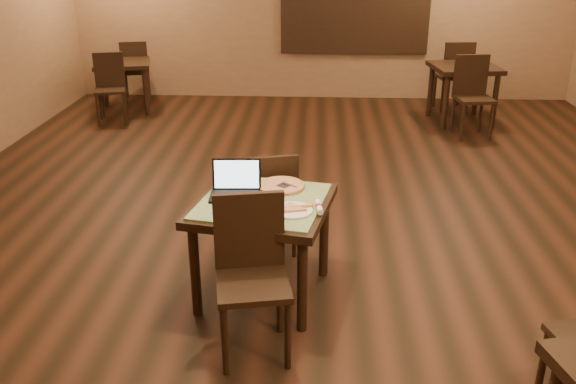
# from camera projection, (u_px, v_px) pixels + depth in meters

# --- Properties ---
(ground) EXTENTS (10.00, 10.00, 0.00)m
(ground) POSITION_uv_depth(u_px,v_px,m) (321.00, 230.00, 5.58)
(ground) COLOR black
(ground) RESTS_ON ground
(wall_back) EXTENTS (8.00, 0.02, 3.00)m
(wall_back) POSITION_uv_depth(u_px,v_px,m) (323.00, 4.00, 9.60)
(wall_back) COLOR #866144
(wall_back) RESTS_ON ground
(mural) EXTENTS (2.34, 0.05, 1.64)m
(mural) POSITION_uv_depth(u_px,v_px,m) (356.00, 1.00, 9.52)
(mural) COLOR navy
(mural) RESTS_ON wall_back
(tiled_table) EXTENTS (1.08, 1.08, 0.76)m
(tiled_table) POSITION_uv_depth(u_px,v_px,m) (263.00, 213.00, 4.34)
(tiled_table) COLOR black
(tiled_table) RESTS_ON ground
(chair_main_near) EXTENTS (0.52, 0.52, 1.03)m
(chair_main_near) POSITION_uv_depth(u_px,v_px,m) (251.00, 266.00, 3.81)
(chair_main_near) COLOR black
(chair_main_near) RESTS_ON ground
(chair_main_far) EXTENTS (0.48, 0.48, 0.91)m
(chair_main_far) POSITION_uv_depth(u_px,v_px,m) (272.00, 198.00, 4.97)
(chair_main_far) COLOR black
(chair_main_far) RESTS_ON ground
(laptop) EXTENTS (0.37, 0.29, 0.24)m
(laptop) POSITION_uv_depth(u_px,v_px,m) (236.00, 186.00, 4.38)
(laptop) COLOR black
(laptop) RESTS_ON tiled_table
(plate) EXTENTS (0.28, 0.28, 0.02)m
(plate) POSITION_uv_depth(u_px,v_px,m) (292.00, 210.00, 4.12)
(plate) COLOR white
(plate) RESTS_ON tiled_table
(pizza_slice) EXTENTS (0.25, 0.25, 0.02)m
(pizza_slice) POSITION_uv_depth(u_px,v_px,m) (292.00, 208.00, 4.11)
(pizza_slice) COLOR beige
(pizza_slice) RESTS_ON plate
(pizza_pan) EXTENTS (0.36, 0.36, 0.01)m
(pizza_pan) POSITION_uv_depth(u_px,v_px,m) (281.00, 187.00, 4.51)
(pizza_pan) COLOR silver
(pizza_pan) RESTS_ON tiled_table
(pizza_whole) EXTENTS (0.34, 0.34, 0.02)m
(pizza_whole) POSITION_uv_depth(u_px,v_px,m) (281.00, 185.00, 4.51)
(pizza_whole) COLOR beige
(pizza_whole) RESTS_ON pizza_pan
(spatula) EXTENTS (0.22, 0.20, 0.01)m
(spatula) POSITION_uv_depth(u_px,v_px,m) (284.00, 185.00, 4.48)
(spatula) COLOR silver
(spatula) RESTS_ON pizza_whole
(napkin_roll) EXTENTS (0.06, 0.19, 0.04)m
(napkin_roll) POSITION_uv_depth(u_px,v_px,m) (319.00, 207.00, 4.14)
(napkin_roll) COLOR white
(napkin_roll) RESTS_ON tiled_table
(other_table_a) EXTENTS (0.97, 0.97, 0.81)m
(other_table_a) POSITION_uv_depth(u_px,v_px,m) (464.00, 75.00, 8.57)
(other_table_a) COLOR black
(other_table_a) RESTS_ON ground
(other_table_a_chair_near) EXTENTS (0.51, 0.51, 1.05)m
(other_table_a_chair_near) POSITION_uv_depth(u_px,v_px,m) (472.00, 91.00, 8.04)
(other_table_a_chair_near) COLOR black
(other_table_a_chair_near) RESTS_ON ground
(other_table_a_chair_far) EXTENTS (0.51, 0.51, 1.05)m
(other_table_a_chair_far) POSITION_uv_depth(u_px,v_px,m) (455.00, 72.00, 9.17)
(other_table_a_chair_far) COLOR black
(other_table_a_chair_far) RESTS_ON ground
(other_table_b) EXTENTS (0.97, 0.97, 0.75)m
(other_table_b) POSITION_uv_depth(u_px,v_px,m) (123.00, 70.00, 9.16)
(other_table_b) COLOR black
(other_table_b) RESTS_ON ground
(other_table_b_chair_near) EXTENTS (0.51, 0.51, 0.97)m
(other_table_b_chair_near) POSITION_uv_depth(u_px,v_px,m) (110.00, 83.00, 8.67)
(other_table_b_chair_near) COLOR black
(other_table_b_chair_near) RESTS_ON ground
(other_table_b_chair_far) EXTENTS (0.51, 0.51, 0.97)m
(other_table_b_chair_far) POSITION_uv_depth(u_px,v_px,m) (135.00, 68.00, 9.71)
(other_table_b_chair_far) COLOR black
(other_table_b_chair_far) RESTS_ON ground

